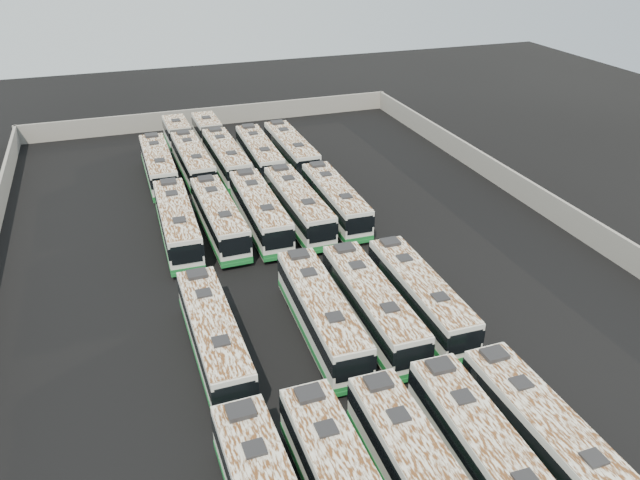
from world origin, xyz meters
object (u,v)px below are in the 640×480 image
(bus_back_left, at_px, (187,151))
(bus_back_far_right, at_px, (291,150))
(bus_midfront_far_left, at_px, (214,336))
(bus_back_center, at_px, (220,148))
(bus_midback_left, at_px, (219,217))
(bus_front_center, at_px, (422,480))
(bus_midfront_far_right, at_px, (420,295))
(bus_front_right, at_px, (488,458))
(bus_midfront_center, at_px, (321,313))
(bus_back_right, at_px, (259,154))
(bus_back_far_left, at_px, (158,165))
(bus_front_far_right, at_px, (550,440))
(bus_midback_center, at_px, (260,211))
(bus_midfront_right, at_px, (372,305))
(bus_midback_far_left, at_px, (177,223))
(bus_midback_right, at_px, (298,205))
(bus_midback_far_right, at_px, (335,200))

(bus_back_left, height_order, bus_back_far_right, bus_back_far_right)
(bus_midfront_far_left, xyz_separation_m, bus_back_center, (6.51, 31.68, 0.02))
(bus_midback_left, xyz_separation_m, bus_back_center, (3.19, 16.21, 0.00))
(bus_front_center, distance_m, bus_midfront_far_right, 14.85)
(bus_front_right, xyz_separation_m, bus_midfront_center, (-3.39, 13.22, 0.02))
(bus_back_center, bearing_deg, bus_back_right, -43.58)
(bus_midfront_center, relative_size, bus_back_far_left, 1.02)
(bus_front_far_right, bearing_deg, bus_back_far_right, 89.20)
(bus_midback_left, distance_m, bus_back_left, 16.41)
(bus_midback_center, relative_size, bus_back_right, 1.03)
(bus_midfront_right, distance_m, bus_back_right, 28.65)
(bus_front_right, distance_m, bus_back_far_right, 41.84)
(bus_back_right, xyz_separation_m, bus_back_far_right, (3.34, -0.01, 0.03))
(bus_midback_far_left, bearing_deg, bus_midfront_far_left, -88.94)
(bus_front_right, distance_m, bus_front_far_right, 3.31)
(bus_midback_right, relative_size, bus_midback_far_right, 1.04)
(bus_front_right, height_order, bus_back_far_left, bus_front_right)
(bus_midback_far_left, bearing_deg, bus_back_far_right, 45.49)
(bus_midback_far_left, height_order, bus_midback_left, bus_midback_far_left)
(bus_back_right, bearing_deg, bus_midfront_far_right, -82.19)
(bus_front_center, relative_size, bus_midback_center, 0.97)
(bus_back_right, bearing_deg, bus_midfront_right, -88.98)
(bus_midback_center, bearing_deg, bus_front_far_right, -76.54)
(bus_front_far_right, xyz_separation_m, bus_midback_far_right, (0.00, 28.81, -0.01))
(bus_front_center, xyz_separation_m, bus_front_far_right, (6.69, 0.08, -0.01))
(bus_midfront_center, height_order, bus_midback_far_left, bus_midback_far_left)
(bus_front_center, relative_size, bus_back_far_left, 1.00)
(bus_back_far_left, relative_size, bus_back_far_right, 0.98)
(bus_front_center, xyz_separation_m, bus_back_left, (-3.42, 45.12, -0.02))
(bus_midfront_far_right, distance_m, bus_midback_far_left, 20.44)
(bus_back_center, bearing_deg, bus_back_far_left, -157.20)
(bus_midfront_far_left, relative_size, bus_midback_center, 0.96)
(bus_front_center, height_order, bus_midfront_far_left, bus_front_center)
(bus_midfront_far_left, bearing_deg, bus_front_right, -53.46)
(bus_front_center, distance_m, bus_back_far_left, 42.53)
(bus_midback_right, relative_size, bus_back_far_right, 1.01)
(bus_back_far_right, bearing_deg, bus_back_center, 154.92)
(bus_midback_far_left, xyz_separation_m, bus_back_left, (3.23, 16.39, -0.06))
(bus_back_center, bearing_deg, bus_back_left, 175.30)
(bus_midback_center, relative_size, bus_back_center, 0.66)
(bus_midfront_center, bearing_deg, bus_front_right, -74.16)
(bus_midfront_far_right, relative_size, bus_back_left, 0.64)
(bus_front_right, relative_size, bus_back_left, 0.65)
(bus_midback_right, relative_size, bus_back_far_left, 1.03)
(bus_midfront_center, height_order, bus_back_left, bus_midfront_center)
(bus_front_right, relative_size, bus_midback_center, 0.98)
(bus_back_left, height_order, bus_back_right, bus_back_right)
(bus_midfront_right, height_order, bus_midback_far_right, bus_midfront_right)
(bus_midfront_far_right, height_order, bus_midback_far_left, bus_midback_far_left)
(bus_midfront_right, relative_size, bus_midback_left, 1.01)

